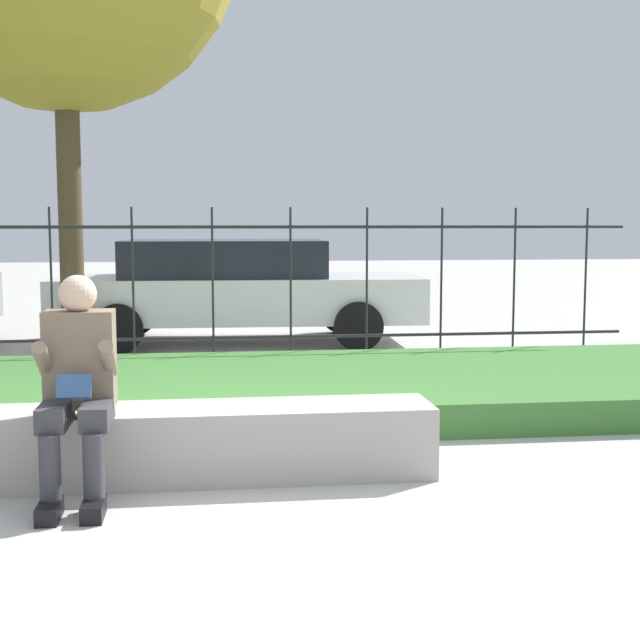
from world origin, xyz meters
The scene contains 6 objects.
ground_plane centered at (0.00, 0.00, 0.00)m, with size 60.00×60.00×0.00m, color #B2AFA8.
stone_bench centered at (-0.14, 0.00, 0.19)m, with size 2.80×0.52×0.43m.
person_seated_reader centered at (-0.78, -0.29, 0.66)m, with size 0.42×0.73×1.23m.
grass_berm centered at (0.00, 2.09, 0.13)m, with size 10.79×2.78×0.25m.
iron_fence centered at (0.00, 3.91, 0.88)m, with size 8.79×0.03×1.67m.
car_parked_center centered at (0.30, 6.04, 0.69)m, with size 4.59×2.08×1.30m.
Camera 1 is at (-0.10, -5.22, 1.51)m, focal length 50.00 mm.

